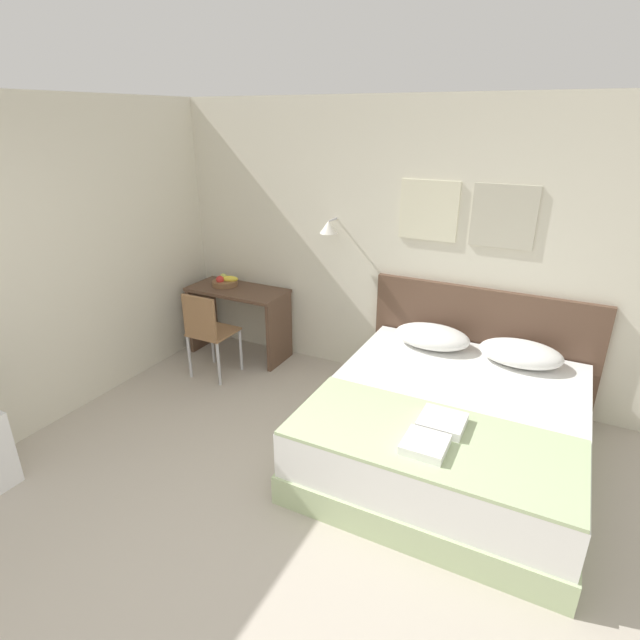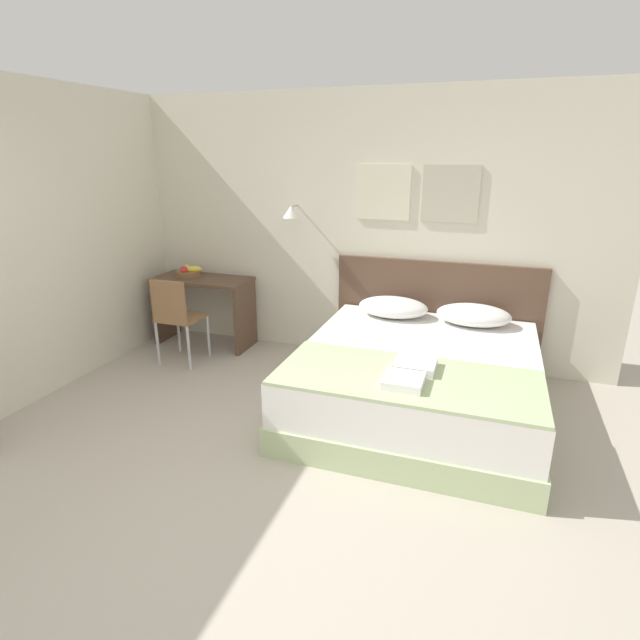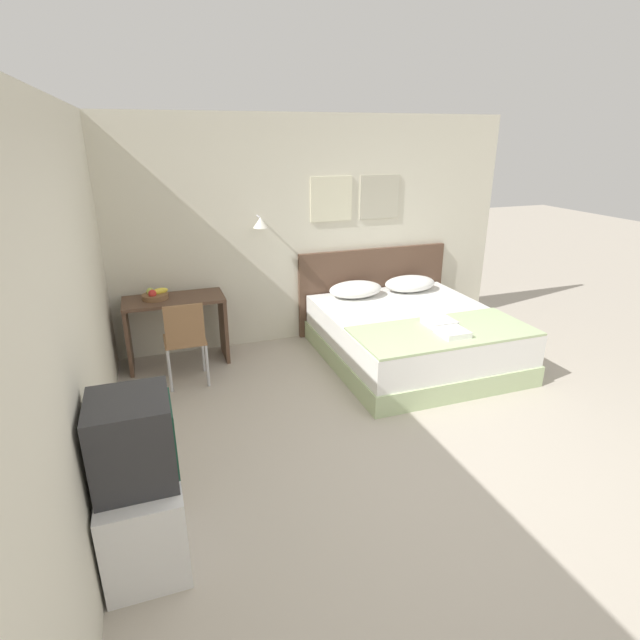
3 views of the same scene
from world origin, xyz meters
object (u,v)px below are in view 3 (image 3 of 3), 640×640
pillow_right (410,284)px  desk (176,319)px  bed (412,337)px  pillow_left (356,289)px  folded_towel_near_foot (439,322)px  headboard (373,289)px  television (133,440)px  desk_chair (185,337)px  tv_stand (144,518)px  folded_towel_mid_bed (453,332)px  fruit_bowl (155,295)px  throw_blanket (444,331)px

pillow_right → desk: bearing=179.4°
bed → pillow_left: (-0.37, 0.77, 0.38)m
folded_towel_near_foot → desk: 2.83m
bed → headboard: 1.09m
headboard → television: (-2.91, -3.05, 0.30)m
folded_towel_near_foot → desk_chair: (-2.49, 0.67, -0.08)m
tv_stand → desk_chair: bearing=78.2°
folded_towel_mid_bed → fruit_bowl: fruit_bowl is taller
tv_stand → pillow_right: bearing=40.0°
fruit_bowl → headboard: bearing=4.9°
bed → folded_towel_near_foot: bearing=-85.6°
folded_towel_near_foot → fruit_bowl: size_ratio=1.00×
headboard → television: bearing=-133.7°
headboard → throw_blanket: bearing=-90.0°
pillow_right → tv_stand: bearing=-140.0°
pillow_right → television: bearing=-140.0°
throw_blanket → tv_stand: (-2.91, -1.38, -0.28)m
folded_towel_mid_bed → television: bearing=-156.9°
folded_towel_mid_bed → television: (-2.91, -1.24, 0.22)m
throw_blanket → tv_stand: size_ratio=2.80×
headboard → folded_towel_mid_bed: bearing=-89.9°
pillow_left → television: 3.75m
fruit_bowl → folded_towel_near_foot: bearing=-25.4°
headboard → pillow_right: headboard is taller
folded_towel_mid_bed → desk: size_ratio=0.25×
pillow_left → desk: desk is taller
desk → fruit_bowl: bearing=169.5°
headboard → desk_chair: 2.60m
bed → pillow_right: bearing=64.2°
throw_blanket → desk: (-2.50, 1.40, -0.05)m
throw_blanket → desk_chair: (-2.45, 0.81, -0.04)m
bed → throw_blanket: 0.67m
bed → folded_towel_near_foot: size_ratio=7.15×
pillow_right → pillow_left: bearing=180.0°
desk_chair → headboard: bearing=19.2°
bed → desk_chair: 2.47m
folded_towel_near_foot → fruit_bowl: bearing=154.6°
headboard → desk_chair: bearing=-160.8°
pillow_right → folded_towel_mid_bed: bearing=-103.7°
headboard → desk: size_ratio=1.89×
throw_blanket → television: 3.23m
pillow_left → tv_stand: (-2.54, -2.75, -0.37)m
tv_stand → folded_towel_near_foot: bearing=27.4°
fruit_bowl → television: (-0.23, -2.82, 0.03)m
pillow_left → television: bearing=-132.7°
throw_blanket → television: (-2.91, -1.38, 0.26)m
desk → fruit_bowl: fruit_bowl is taller
bed → headboard: size_ratio=1.03×
folded_towel_mid_bed → fruit_bowl: 3.12m
folded_towel_near_foot → desk: bearing=153.6°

